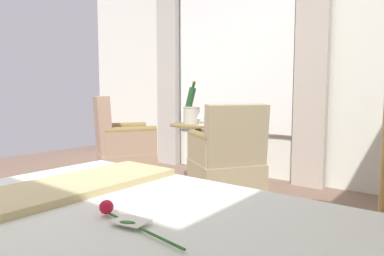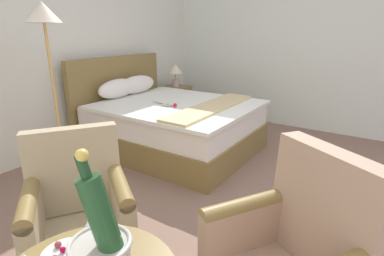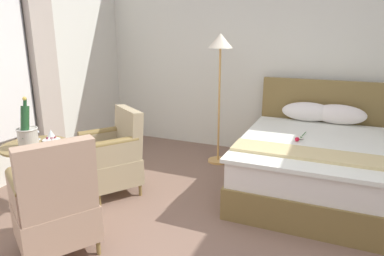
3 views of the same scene
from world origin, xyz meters
TOP-DOWN VIEW (x-y plane):
  - ground_plane at (0.00, 0.00)m, footprint 7.06×7.06m
  - wall_window_side at (-2.69, 0.00)m, footprint 0.27×5.68m
  - side_table_round at (-1.77, 0.08)m, footprint 0.64×0.64m
  - champagne_bucket at (-1.75, 0.00)m, footprint 0.20×0.20m
  - wine_glass_near_bucket at (-1.65, 0.19)m, footprint 0.07×0.07m
  - wine_glass_near_edge at (-1.88, 0.21)m, footprint 0.07×0.07m
  - snack_plate at (-1.72, 0.25)m, footprint 0.18×0.18m
  - armchair_by_window at (-1.32, 0.75)m, footprint 0.79×0.80m
  - armchair_facing_bed at (-1.06, -0.41)m, footprint 0.79×0.79m

SIDE VIEW (x-z plane):
  - ground_plane at x=0.00m, z-range 0.00..0.00m
  - armchair_by_window at x=-1.32m, z-range -0.05..0.91m
  - side_table_round at x=-1.77m, z-range 0.07..0.79m
  - armchair_facing_bed at x=-1.06m, z-range -0.07..0.96m
  - snack_plate at x=-1.72m, z-range 0.70..0.74m
  - wine_glass_near_edge at x=-1.88m, z-range 0.74..0.88m
  - wine_glass_near_bucket at x=-1.65m, z-range 0.74..0.88m
  - champagne_bucket at x=-1.75m, z-range 0.61..1.10m
  - wall_window_side at x=-2.69m, z-range 0.00..3.03m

